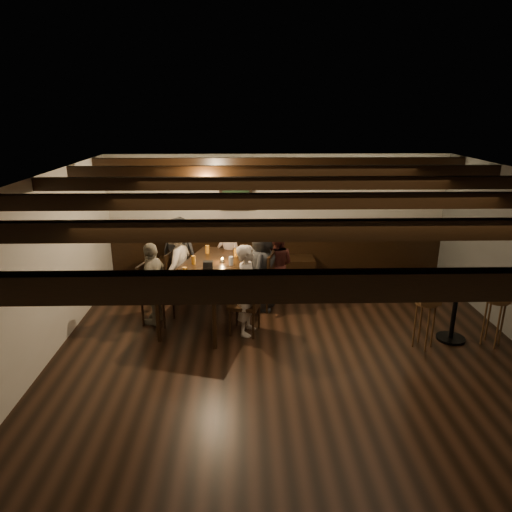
{
  "coord_description": "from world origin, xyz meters",
  "views": [
    {
      "loc": [
        -0.63,
        -5.14,
        3.21
      ],
      "look_at": [
        -0.47,
        1.3,
        1.12
      ],
      "focal_mm": 32.0,
      "sensor_mm": 36.0,
      "label": 1
    }
  ],
  "objects_px": {
    "person_right_near": "(262,269)",
    "person_right_far": "(248,290)",
    "person_left_far": "(154,283)",
    "high_top_table": "(456,299)",
    "chair_right_near": "(260,292)",
    "person_bench_left": "(179,254)",
    "person_bench_right": "(276,265)",
    "chair_left_far": "(157,305)",
    "dining_table": "(209,272)",
    "chair_right_far": "(246,315)",
    "person_bench_centre": "(229,259)",
    "chair_left_near": "(180,286)",
    "person_left_near": "(177,262)",
    "bar_stool_right": "(494,321)",
    "bar_stool_left": "(424,323)"
  },
  "relations": [
    {
      "from": "person_bench_centre",
      "to": "high_top_table",
      "type": "xyz_separation_m",
      "value": [
        3.27,
        -1.94,
        0.02
      ]
    },
    {
      "from": "chair_right_far",
      "to": "bar_stool_right",
      "type": "bearing_deg",
      "value": -82.16
    },
    {
      "from": "person_right_far",
      "to": "bar_stool_left",
      "type": "xyz_separation_m",
      "value": [
        2.45,
        -0.5,
        -0.32
      ]
    },
    {
      "from": "dining_table",
      "to": "bar_stool_left",
      "type": "distance_m",
      "value": 3.28
    },
    {
      "from": "chair_left_near",
      "to": "person_left_near",
      "type": "bearing_deg",
      "value": -90.0
    },
    {
      "from": "chair_right_near",
      "to": "person_bench_centre",
      "type": "height_order",
      "value": "person_bench_centre"
    },
    {
      "from": "bar_stool_left",
      "to": "chair_left_far",
      "type": "bearing_deg",
      "value": 169.69
    },
    {
      "from": "dining_table",
      "to": "person_bench_left",
      "type": "height_order",
      "value": "person_bench_left"
    },
    {
      "from": "chair_right_near",
      "to": "chair_right_far",
      "type": "relative_size",
      "value": 1.02
    },
    {
      "from": "person_bench_right",
      "to": "person_bench_centre",
      "type": "bearing_deg",
      "value": -9.46
    },
    {
      "from": "dining_table",
      "to": "high_top_table",
      "type": "height_order",
      "value": "high_top_table"
    },
    {
      "from": "chair_left_far",
      "to": "person_bench_left",
      "type": "relative_size",
      "value": 0.7
    },
    {
      "from": "chair_left_far",
      "to": "dining_table",
      "type": "bearing_deg",
      "value": 122.0
    },
    {
      "from": "chair_left_near",
      "to": "bar_stool_right",
      "type": "relative_size",
      "value": 0.86
    },
    {
      "from": "person_right_near",
      "to": "person_right_far",
      "type": "distance_m",
      "value": 0.9
    },
    {
      "from": "person_bench_left",
      "to": "high_top_table",
      "type": "bearing_deg",
      "value": 169.42
    },
    {
      "from": "chair_left_near",
      "to": "bar_stool_right",
      "type": "bearing_deg",
      "value": 85.09
    },
    {
      "from": "chair_left_near",
      "to": "person_right_near",
      "type": "distance_m",
      "value": 1.53
    },
    {
      "from": "person_bench_left",
      "to": "person_right_far",
      "type": "distance_m",
      "value": 2.13
    },
    {
      "from": "chair_left_near",
      "to": "high_top_table",
      "type": "height_order",
      "value": "high_top_table"
    },
    {
      "from": "person_left_far",
      "to": "chair_left_near",
      "type": "bearing_deg",
      "value": 177.96
    },
    {
      "from": "chair_right_near",
      "to": "bar_stool_right",
      "type": "xyz_separation_m",
      "value": [
        3.24,
        -1.32,
        0.07
      ]
    },
    {
      "from": "person_bench_right",
      "to": "chair_left_near",
      "type": "bearing_deg",
      "value": 15.54
    },
    {
      "from": "chair_right_near",
      "to": "person_bench_left",
      "type": "distance_m",
      "value": 1.73
    },
    {
      "from": "chair_right_far",
      "to": "person_bench_left",
      "type": "relative_size",
      "value": 0.69
    },
    {
      "from": "bar_stool_left",
      "to": "chair_left_near",
      "type": "bearing_deg",
      "value": 156.79
    },
    {
      "from": "person_bench_left",
      "to": "person_right_near",
      "type": "relative_size",
      "value": 0.97
    },
    {
      "from": "chair_right_near",
      "to": "chair_right_far",
      "type": "xyz_separation_m",
      "value": [
        -0.24,
        -0.87,
        -0.01
      ]
    },
    {
      "from": "bar_stool_right",
      "to": "person_right_far",
      "type": "bearing_deg",
      "value": -170.5
    },
    {
      "from": "chair_right_far",
      "to": "person_bench_centre",
      "type": "xyz_separation_m",
      "value": [
        -0.3,
        1.64,
        0.33
      ]
    },
    {
      "from": "person_left_near",
      "to": "person_right_far",
      "type": "relative_size",
      "value": 1.02
    },
    {
      "from": "chair_left_far",
      "to": "chair_right_far",
      "type": "relative_size",
      "value": 1.02
    },
    {
      "from": "person_left_near",
      "to": "bar_stool_right",
      "type": "distance_m",
      "value": 4.97
    },
    {
      "from": "person_bench_left",
      "to": "person_bench_centre",
      "type": "height_order",
      "value": "person_bench_left"
    },
    {
      "from": "high_top_table",
      "to": "person_bench_right",
      "type": "bearing_deg",
      "value": 147.54
    },
    {
      "from": "person_left_far",
      "to": "high_top_table",
      "type": "bearing_deg",
      "value": 96.41
    },
    {
      "from": "person_right_far",
      "to": "person_right_near",
      "type": "bearing_deg",
      "value": 0.0
    },
    {
      "from": "person_bench_right",
      "to": "person_left_far",
      "type": "bearing_deg",
      "value": 39.29
    },
    {
      "from": "chair_right_far",
      "to": "high_top_table",
      "type": "relative_size",
      "value": 0.96
    },
    {
      "from": "person_right_near",
      "to": "bar_stool_left",
      "type": "bearing_deg",
      "value": -106.42
    },
    {
      "from": "dining_table",
      "to": "bar_stool_left",
      "type": "xyz_separation_m",
      "value": [
        3.05,
        -1.13,
        -0.38
      ]
    },
    {
      "from": "chair_left_near",
      "to": "person_bench_right",
      "type": "distance_m",
      "value": 1.72
    },
    {
      "from": "chair_right_near",
      "to": "person_bench_right",
      "type": "xyz_separation_m",
      "value": [
        0.29,
        0.39,
        0.34
      ]
    },
    {
      "from": "dining_table",
      "to": "person_bench_centre",
      "type": "distance_m",
      "value": 1.06
    },
    {
      "from": "chair_right_far",
      "to": "bar_stool_right",
      "type": "relative_size",
      "value": 0.95
    },
    {
      "from": "chair_right_near",
      "to": "high_top_table",
      "type": "distance_m",
      "value": 3.0
    },
    {
      "from": "person_left_near",
      "to": "person_left_far",
      "type": "bearing_deg",
      "value": 0.0
    },
    {
      "from": "person_right_near",
      "to": "bar_stool_left",
      "type": "distance_m",
      "value": 2.62
    },
    {
      "from": "chair_right_near",
      "to": "person_left_far",
      "type": "xyz_separation_m",
      "value": [
        -1.66,
        -0.48,
        0.35
      ]
    },
    {
      "from": "chair_right_near",
      "to": "person_right_far",
      "type": "distance_m",
      "value": 0.98
    }
  ]
}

